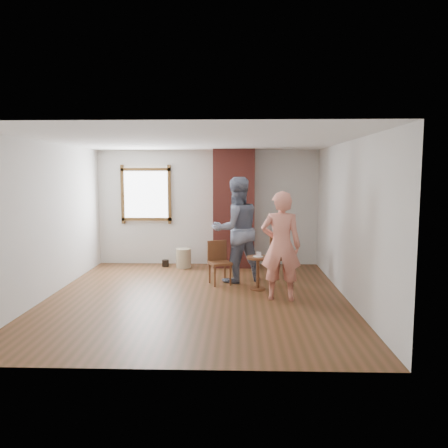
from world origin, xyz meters
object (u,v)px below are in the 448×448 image
at_px(stoneware_crock, 184,258).
at_px(dining_chair_right, 280,255).
at_px(man, 236,230).
at_px(person_pink, 281,246).
at_px(side_table, 258,267).
at_px(dining_chair_left, 219,260).

height_order(stoneware_crock, dining_chair_right, dining_chair_right).
xyz_separation_m(man, person_pink, (0.73, -1.22, -0.11)).
bearing_deg(side_table, dining_chair_left, 150.21).
bearing_deg(person_pink, dining_chair_right, -88.57).
bearing_deg(side_table, dining_chair_right, 62.98).
height_order(dining_chair_right, man, man).
distance_m(dining_chair_right, side_table, 1.10).
xyz_separation_m(dining_chair_left, person_pink, (1.06, -1.02, 0.44)).
distance_m(dining_chair_right, man, 1.11).
distance_m(dining_chair_right, person_pink, 1.65).
relative_size(dining_chair_left, dining_chair_right, 1.01).
bearing_deg(side_table, man, 122.60).
bearing_deg(person_pink, stoneware_crock, -44.65).
distance_m(dining_chair_left, person_pink, 1.54).
distance_m(stoneware_crock, dining_chair_left, 1.64).
height_order(man, person_pink, man).
relative_size(stoneware_crock, man, 0.21).
bearing_deg(person_pink, side_table, -53.63).
bearing_deg(dining_chair_right, stoneware_crock, 138.67).
height_order(stoneware_crock, person_pink, person_pink).
bearing_deg(stoneware_crock, side_table, -48.99).
bearing_deg(person_pink, man, -52.01).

